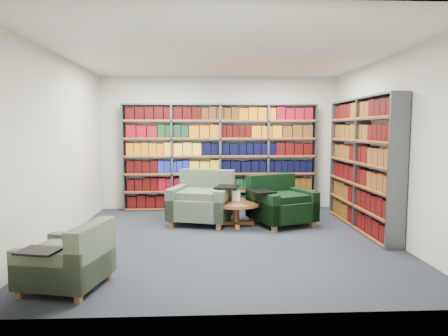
{
  "coord_description": "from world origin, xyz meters",
  "views": [
    {
      "loc": [
        -0.31,
        -6.0,
        1.69
      ],
      "look_at": [
        0.0,
        0.6,
        1.05
      ],
      "focal_mm": 32.0,
      "sensor_mm": 36.0,
      "label": 1
    }
  ],
  "objects_px": {
    "chair_green_right": "(278,204)",
    "chair_teal_front": "(72,262)",
    "coffee_table": "(236,207)",
    "chair_teal_left": "(203,201)"
  },
  "relations": [
    {
      "from": "chair_teal_left",
      "to": "coffee_table",
      "type": "relative_size",
      "value": 1.54
    },
    {
      "from": "coffee_table",
      "to": "chair_teal_front",
      "type": "bearing_deg",
      "value": -125.57
    },
    {
      "from": "chair_green_right",
      "to": "chair_teal_front",
      "type": "bearing_deg",
      "value": -133.89
    },
    {
      "from": "chair_teal_left",
      "to": "chair_teal_front",
      "type": "bearing_deg",
      "value": -114.41
    },
    {
      "from": "chair_green_right",
      "to": "coffee_table",
      "type": "height_order",
      "value": "chair_green_right"
    },
    {
      "from": "chair_teal_left",
      "to": "coffee_table",
      "type": "height_order",
      "value": "chair_teal_left"
    },
    {
      "from": "chair_teal_front",
      "to": "coffee_table",
      "type": "relative_size",
      "value": 1.15
    },
    {
      "from": "chair_green_right",
      "to": "chair_teal_front",
      "type": "xyz_separation_m",
      "value": [
        -2.73,
        -2.84,
        -0.06
      ]
    },
    {
      "from": "chair_green_right",
      "to": "chair_teal_front",
      "type": "distance_m",
      "value": 3.94
    },
    {
      "from": "chair_teal_left",
      "to": "chair_green_right",
      "type": "bearing_deg",
      "value": -8.24
    }
  ]
}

